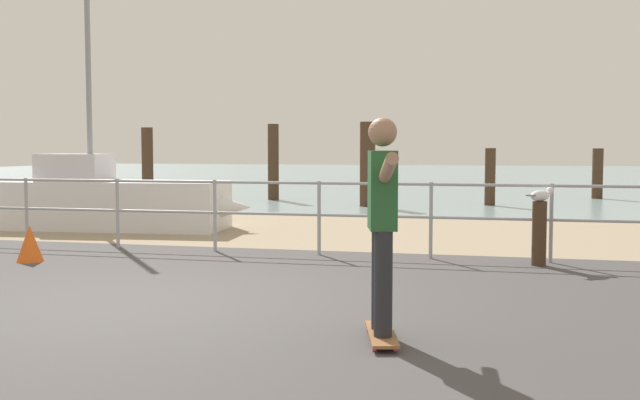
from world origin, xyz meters
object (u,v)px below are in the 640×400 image
at_px(skateboard, 381,334).
at_px(bollard_short, 539,234).
at_px(sailboat, 115,202).
at_px(traffic_cone, 30,244).
at_px(skateboarder, 382,212).
at_px(seagull, 541,195).

bearing_deg(skateboard, bollard_short, 71.68).
relative_size(sailboat, traffic_cone, 10.04).
xyz_separation_m(skateboarder, traffic_cone, (-5.10, 2.88, -0.77)).
height_order(bollard_short, seagull, seagull).
bearing_deg(skateboarder, seagull, 71.59).
bearing_deg(traffic_cone, sailboat, 103.52).
xyz_separation_m(skateboard, seagull, (1.37, 4.13, 0.85)).
height_order(sailboat, skateboard, sailboat).
bearing_deg(sailboat, traffic_cone, -76.48).
bearing_deg(seagull, bollard_short, -131.56).
height_order(skateboard, seagull, seagull).
bearing_deg(traffic_cone, seagull, 10.89).
bearing_deg(seagull, sailboat, 160.34).
bearing_deg(skateboard, skateboarder, 165.96).
xyz_separation_m(sailboat, skateboard, (6.03, -6.77, -0.45)).
xyz_separation_m(skateboarder, seagull, (1.37, 4.13, -0.10)).
height_order(skateboard, skateboarder, skateboarder).
distance_m(bollard_short, traffic_cone, 6.58).
bearing_deg(sailboat, skateboard, -48.31).
bearing_deg(sailboat, seagull, -19.66).
distance_m(sailboat, skateboarder, 9.08).
bearing_deg(seagull, skateboarder, -108.41).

